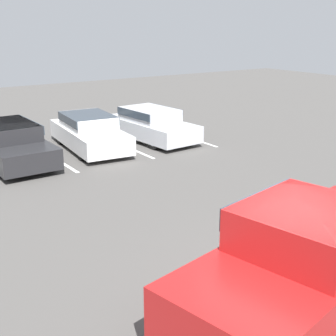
% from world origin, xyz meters
% --- Properties ---
extents(ground_plane, '(60.00, 60.00, 0.00)m').
position_xyz_m(ground_plane, '(0.00, 0.00, 0.00)').
color(ground_plane, '#4C4947').
extents(stall_stripe_b, '(0.12, 4.38, 0.01)m').
position_xyz_m(stall_stripe_b, '(-0.21, 10.57, 0.00)').
color(stall_stripe_b, white).
rests_on(stall_stripe_b, ground_plane).
extents(stall_stripe_c, '(0.12, 4.38, 0.01)m').
position_xyz_m(stall_stripe_c, '(2.58, 10.57, 0.00)').
color(stall_stripe_c, white).
rests_on(stall_stripe_c, ground_plane).
extents(stall_stripe_d, '(0.12, 4.38, 0.01)m').
position_xyz_m(stall_stripe_d, '(5.37, 10.57, 0.00)').
color(stall_stripe_d, white).
rests_on(stall_stripe_d, ground_plane).
extents(pickup_truck, '(5.76, 3.05, 1.85)m').
position_xyz_m(pickup_truck, '(-0.05, -0.40, 0.91)').
color(pickup_truck, '#A51919').
rests_on(pickup_truck, ground_plane).
extents(parked_sedan_a, '(1.88, 4.68, 1.31)m').
position_xyz_m(parked_sedan_a, '(-1.58, 10.75, 0.70)').
color(parked_sedan_a, '#232326').
rests_on(parked_sedan_a, ground_plane).
extents(parked_sedan_b, '(2.11, 4.46, 1.27)m').
position_xyz_m(parked_sedan_b, '(1.33, 10.81, 0.67)').
color(parked_sedan_b, silver).
rests_on(parked_sedan_b, ground_plane).
extents(parked_sedan_c, '(2.02, 4.34, 1.25)m').
position_xyz_m(parked_sedan_c, '(3.91, 10.72, 0.66)').
color(parked_sedan_c, '#B7BABF').
rests_on(parked_sedan_c, ground_plane).
extents(wheel_stop_curb, '(1.72, 0.20, 0.14)m').
position_xyz_m(wheel_stop_curb, '(3.77, 13.12, 0.07)').
color(wheel_stop_curb, '#B7B2A8').
rests_on(wheel_stop_curb, ground_plane).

